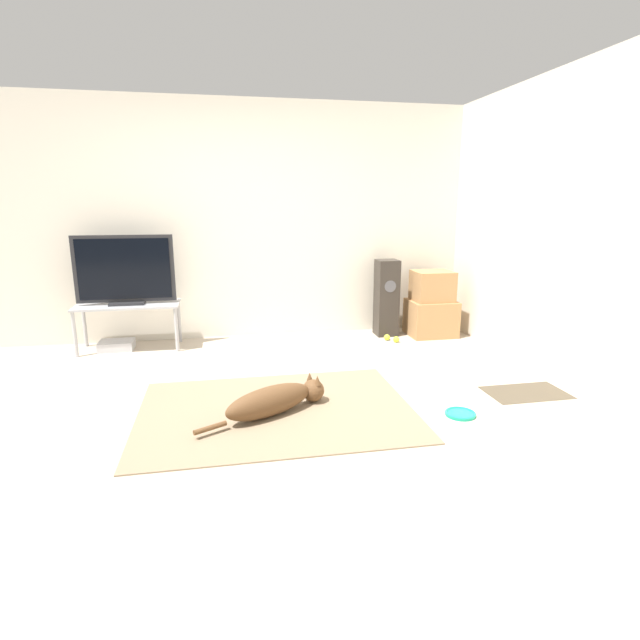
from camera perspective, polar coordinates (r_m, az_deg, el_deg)
ground_plane at (r=3.81m, az=-7.82°, el=-9.84°), size 12.00×12.00×0.00m
wall_back at (r=5.60m, az=-9.57°, el=10.96°), size 8.00×0.06×2.55m
wall_right at (r=4.47m, az=27.57°, el=9.10°), size 0.06×8.00×2.55m
area_rug at (r=3.72m, az=-5.01°, el=-10.22°), size 1.97×1.46×0.01m
dog at (r=3.62m, az=-5.01°, el=-9.05°), size 0.95×0.57×0.22m
frisbee at (r=3.77m, az=15.75°, el=-10.27°), size 0.22×0.22×0.03m
cardboard_box_lower at (r=5.83m, az=12.56°, el=0.24°), size 0.51×0.45×0.40m
cardboard_box_upper at (r=5.75m, az=12.72°, el=3.82°), size 0.42×0.37×0.33m
floor_speaker at (r=5.71m, az=7.61°, el=2.52°), size 0.24×0.24×0.86m
tv_stand at (r=5.47m, az=-21.08°, el=1.08°), size 1.02×0.43×0.47m
tv at (r=5.40m, az=-21.43°, el=5.27°), size 0.97×0.20×0.70m
tennis_ball_by_boxes at (r=5.49m, az=8.70°, el=-2.21°), size 0.07×0.07×0.07m
tennis_ball_near_speaker at (r=5.56m, az=7.66°, el=-1.98°), size 0.07×0.07×0.07m
game_console at (r=5.57m, az=-22.23°, el=-2.70°), size 0.34×0.25×0.09m
door_mat at (r=4.36m, az=22.48°, el=-7.65°), size 0.64×0.39×0.01m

